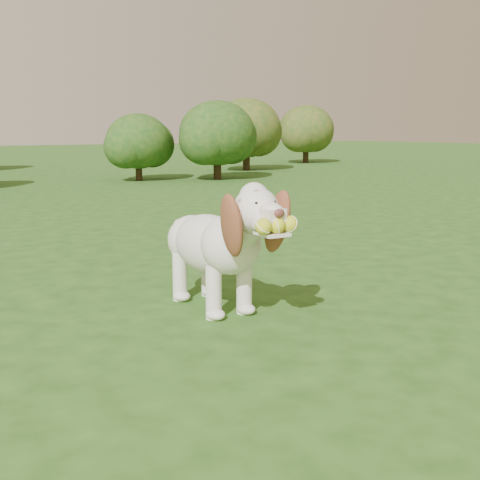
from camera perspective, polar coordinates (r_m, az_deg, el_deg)
ground at (r=3.96m, az=4.67°, el=-5.29°), size 80.00×80.00×0.00m
dog at (r=3.54m, az=-2.06°, el=-0.08°), size 0.43×1.23×0.80m
shrub_c at (r=12.98m, az=-9.65°, el=9.21°), size 1.36×1.36×1.41m
shrub_f at (r=16.11m, az=0.61°, el=10.57°), size 1.82×1.82×1.89m
shrub_d at (r=13.13m, az=-2.18°, el=10.09°), size 1.63×1.63×1.69m
shrub_h at (r=19.88m, az=6.30°, el=10.41°), size 1.78×1.78×1.85m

